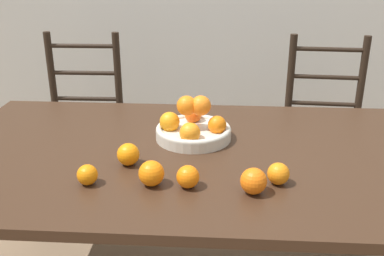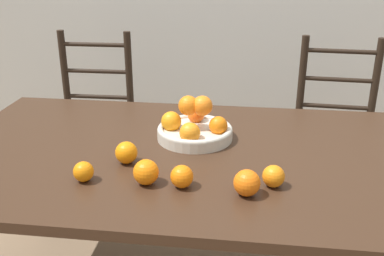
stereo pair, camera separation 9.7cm
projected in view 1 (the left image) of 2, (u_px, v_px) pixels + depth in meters
dining_table at (190, 170)px, 1.68m from camera, size 1.83×1.05×0.73m
fruit_bowl at (193, 127)px, 1.74m from camera, size 0.29×0.29×0.17m
orange_loose_0 at (87, 175)px, 1.41m from camera, size 0.07×0.07×0.07m
orange_loose_1 at (188, 177)px, 1.39m from camera, size 0.07×0.07×0.07m
orange_loose_2 at (151, 173)px, 1.40m from camera, size 0.08×0.08×0.08m
orange_loose_3 at (254, 181)px, 1.35m from camera, size 0.08×0.08×0.08m
orange_loose_4 at (278, 174)px, 1.41m from camera, size 0.07×0.07×0.07m
orange_loose_5 at (128, 154)px, 1.53m from camera, size 0.08×0.08×0.08m
chair_left at (83, 131)px, 2.52m from camera, size 0.43×0.41×0.99m
chair_right at (324, 137)px, 2.44m from camera, size 0.44×0.42×0.99m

